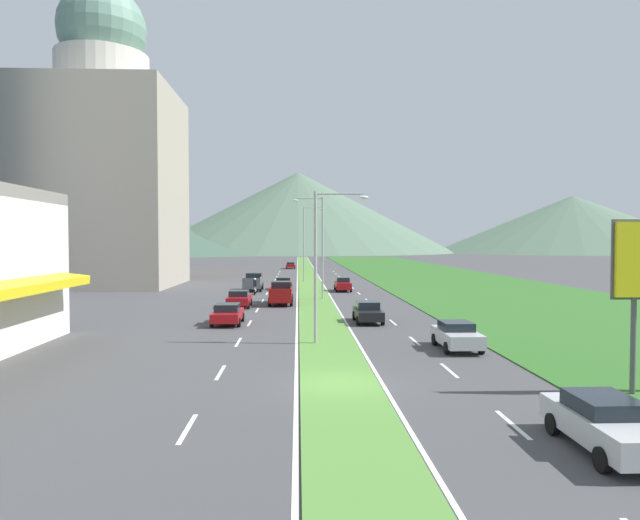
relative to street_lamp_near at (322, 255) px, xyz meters
The scene contains 50 objects.
ground_plane 10.30m from the street_lamp_near, 87.88° to the right, with size 600.00×600.00×0.00m, color #424244.
grass_median 51.24m from the street_lamp_near, 89.63° to the left, with size 3.20×240.00×0.06m, color #518438.
grass_verge_right 55.35m from the street_lamp_near, 67.68° to the left, with size 24.00×240.00×0.06m, color #2D6023.
lane_dash_left_2 15.74m from the street_lamp_near, 108.63° to the right, with size 0.16×2.80×0.01m, color silver.
lane_dash_left_3 9.63m from the street_lamp_near, 125.38° to the right, with size 0.16×2.80×0.01m, color silver.
lane_dash_left_4 6.94m from the street_lamp_near, behind, with size 0.16×2.80×0.01m, color silver.
lane_dash_left_5 10.68m from the street_lamp_near, 120.34° to the left, with size 0.16×2.80×0.01m, color silver.
lane_dash_left_6 17.03m from the street_lamp_near, 107.02° to the left, with size 0.16×2.80×0.01m, color silver.
lane_dash_left_7 24.02m from the street_lamp_near, 101.71° to the left, with size 0.16×2.80×0.01m, color silver.
lane_dash_left_8 31.20m from the street_lamp_near, 98.90° to the left, with size 0.16×2.80×0.01m, color silver.
lane_dash_left_9 38.48m from the street_lamp_near, 97.18° to the left, with size 0.16×2.80×0.01m, color silver.
lane_dash_left_10 45.81m from the street_lamp_near, 96.01° to the left, with size 0.16×2.80×0.01m, color silver.
lane_dash_left_11 53.17m from the street_lamp_near, 95.17° to the left, with size 0.16×2.80×0.01m, color silver.
lane_dash_left_12 60.54m from the street_lamp_near, 94.53° to the left, with size 0.16×2.80×0.01m, color silver.
lane_dash_left_13 67.93m from the street_lamp_near, 94.03° to the left, with size 0.16×2.80×0.01m, color silver.
lane_dash_left_14 75.32m from the street_lamp_near, 93.64° to the left, with size 0.16×2.80×0.01m, color silver.
lane_dash_right_2 15.95m from the street_lamp_near, 68.98° to the right, with size 0.16×2.80×0.01m, color silver.
lane_dash_right_3 9.98m from the street_lamp_near, 51.02° to the right, with size 0.16×2.80×0.01m, color silver.
lane_dash_right_4 7.41m from the street_lamp_near, ahead, with size 0.16×2.80×0.01m, color silver.
lane_dash_right_5 10.99m from the street_lamp_near, 56.29° to the left, with size 0.16×2.80×0.01m, color silver.
lane_dash_right_6 17.23m from the street_lamp_near, 70.77° to the left, with size 0.16×2.80×0.01m, color silver.
lane_dash_right_7 24.16m from the street_lamp_near, 76.71° to the left, with size 0.16×2.80×0.01m, color silver.
lane_dash_right_8 31.31m from the street_lamp_near, 79.88° to the left, with size 0.16×2.80×0.01m, color silver.
lane_dash_right_9 38.57m from the street_lamp_near, 81.83° to the left, with size 0.16×2.80×0.01m, color silver.
lane_dash_right_10 45.89m from the street_lamp_near, 83.16° to the left, with size 0.16×2.80×0.01m, color silver.
lane_dash_right_11 53.23m from the street_lamp_near, 84.12° to the left, with size 0.16×2.80×0.01m, color silver.
lane_dash_right_12 60.60m from the street_lamp_near, 84.84° to the left, with size 0.16×2.80×0.01m, color silver.
lane_dash_right_13 67.98m from the street_lamp_near, 85.40° to the left, with size 0.16×2.80×0.01m, color silver.
lane_dash_right_14 75.37m from the street_lamp_near, 85.86° to the left, with size 0.16×2.80×0.01m, color silver.
edge_line_median_left 51.26m from the street_lamp_near, 91.59° to the left, with size 0.16×240.00×0.01m, color silver.
edge_line_median_right 51.29m from the street_lamp_near, 87.66° to the left, with size 0.16×240.00×0.01m, color silver.
domed_building 51.27m from the street_lamp_near, 121.88° to the left, with size 18.34×18.34×38.50m.
midrise_colored 80.33m from the street_lamp_near, 115.02° to the left, with size 13.51×13.51×27.00m, color orange.
hill_far_left 280.56m from the street_lamp_near, 110.17° to the left, with size 225.79×225.79×22.16m, color #3D5647.
hill_far_center 262.60m from the street_lamp_near, 90.25° to the left, with size 160.48×160.48×41.64m, color #516B56.
hill_far_right 286.67m from the street_lamp_near, 60.98° to the left, with size 140.12×140.12×29.03m, color #516B56.
street_lamp_near is the anchor object (origin of this frame).
street_lamp_mid 24.22m from the street_lamp_near, 88.09° to the left, with size 3.03×0.28×10.18m.
street_lamp_far 48.38m from the street_lamp_near, 90.22° to the left, with size 2.94×0.28×10.71m.
car_0 10.78m from the street_lamp_near, 129.03° to the left, with size 2.03×4.22×1.46m.
car_1 33.72m from the street_lamp_near, 83.38° to the left, with size 1.87×4.24×1.61m.
car_2 18.42m from the street_lamp_near, 66.49° to the right, with size 1.95×4.45×1.49m.
car_3 19.40m from the street_lamp_near, 110.03° to the left, with size 2.03×4.11×1.49m.
car_4 8.53m from the street_lamp_near, 14.60° to the right, with size 2.00×4.18×1.47m.
car_5 9.94m from the street_lamp_near, 66.08° to the left, with size 1.93×4.22×1.50m.
car_6 86.97m from the street_lamp_near, 91.89° to the left, with size 1.98×4.47×1.37m.
car_7 36.76m from the street_lamp_near, 94.84° to the left, with size 2.04×4.64×1.42m.
pickup_truck_0 20.91m from the street_lamp_near, 98.11° to the left, with size 2.18×5.40×2.00m.
pickup_truck_1 35.54m from the street_lamp_near, 100.74° to the left, with size 2.18×5.40×2.00m.
motorcycle_rider 30.55m from the street_lamp_near, 101.46° to the left, with size 0.36×2.00×1.80m.
Camera 1 is at (-1.68, -22.45, 5.80)m, focal length 31.52 mm.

